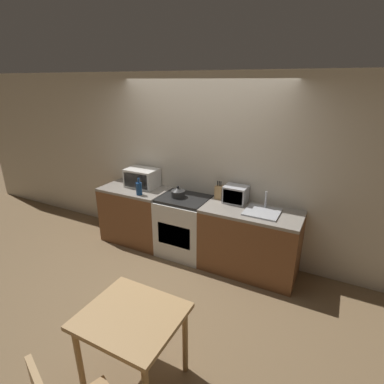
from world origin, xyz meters
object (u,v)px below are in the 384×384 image
(stove_range, at_px, (184,226))
(toaster_oven, at_px, (236,194))
(bottle, at_px, (139,188))
(kettle, at_px, (178,192))
(microwave, at_px, (142,178))
(dining_table, at_px, (132,325))

(stove_range, height_order, toaster_oven, toaster_oven)
(toaster_oven, bearing_deg, bottle, -165.07)
(kettle, bearing_deg, toaster_oven, 12.34)
(stove_range, xyz_separation_m, toaster_oven, (0.71, 0.17, 0.57))
(microwave, bearing_deg, dining_table, -55.97)
(bottle, xyz_separation_m, toaster_oven, (1.35, 0.36, 0.02))
(stove_range, distance_m, microwave, 1.02)
(toaster_oven, distance_m, dining_table, 2.24)
(stove_range, xyz_separation_m, bottle, (-0.64, -0.20, 0.55))
(kettle, relative_size, dining_table, 0.26)
(dining_table, bearing_deg, kettle, 109.81)
(bottle, distance_m, toaster_oven, 1.40)
(microwave, distance_m, toaster_oven, 1.53)
(microwave, height_order, bottle, microwave)
(toaster_oven, relative_size, dining_table, 0.39)
(bottle, xyz_separation_m, dining_table, (1.28, -1.84, -0.37))
(stove_range, relative_size, bottle, 3.54)
(bottle, height_order, toaster_oven, bottle)
(kettle, height_order, microwave, microwave)
(dining_table, bearing_deg, microwave, 124.03)
(bottle, bearing_deg, stove_range, 16.98)
(kettle, bearing_deg, microwave, 169.94)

